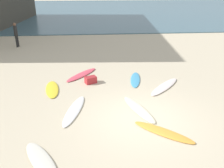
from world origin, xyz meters
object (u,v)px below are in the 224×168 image
object	(u,v)px
surfboard_0	(139,109)
surfboard_6	(165,86)
surfboard_4	(135,80)
beach_cooler	(91,80)
surfboard_1	(52,89)
beachgoer_near	(16,33)
surfboard_5	(163,132)
surfboard_3	(41,160)
surfboard_7	(74,110)
surfboard_2	(82,75)

from	to	relation	value
surfboard_0	surfboard_6	size ratio (longest dim) A/B	0.91
surfboard_4	beach_cooler	size ratio (longest dim) A/B	3.73
surfboard_1	beachgoer_near	distance (m)	9.21
surfboard_5	beach_cooler	xyz separation A→B (m)	(-2.52, 4.53, 0.14)
surfboard_3	beachgoer_near	size ratio (longest dim) A/B	1.07
surfboard_7	surfboard_3	bearing A→B (deg)	-91.71
surfboard_3	beachgoer_near	distance (m)	13.96
surfboard_3	beachgoer_near	bearing A→B (deg)	-104.20
surfboard_4	beachgoer_near	world-z (taller)	beachgoer_near
surfboard_5	beachgoer_near	size ratio (longest dim) A/B	1.20
surfboard_6	beach_cooler	world-z (taller)	beach_cooler
beachgoer_near	surfboard_1	bearing A→B (deg)	-145.05
surfboard_6	surfboard_7	bearing A→B (deg)	-113.31
surfboard_4	surfboard_2	bearing A→B (deg)	-6.51
surfboard_4	surfboard_5	size ratio (longest dim) A/B	0.94
surfboard_0	beach_cooler	bearing A→B (deg)	-75.92
beach_cooler	surfboard_7	bearing A→B (deg)	-103.48
surfboard_5	beach_cooler	bearing A→B (deg)	68.44
surfboard_0	surfboard_7	world-z (taller)	surfboard_0
surfboard_7	surfboard_4	bearing A→B (deg)	57.97
beachgoer_near	surfboard_0	bearing A→B (deg)	-133.99
surfboard_1	surfboard_0	bearing A→B (deg)	140.06
surfboard_5	beachgoer_near	xyz separation A→B (m)	(-8.26, 12.14, 1.02)
surfboard_2	surfboard_3	world-z (taller)	surfboard_3
beach_cooler	surfboard_1	bearing A→B (deg)	-159.74
surfboard_1	surfboard_5	world-z (taller)	surfboard_1
surfboard_4	surfboard_1	bearing A→B (deg)	22.96
surfboard_3	surfboard_7	distance (m)	2.95
surfboard_3	surfboard_4	xyz separation A→B (m)	(3.78, 5.83, -0.01)
surfboard_0	surfboard_3	world-z (taller)	surfboard_0
surfboard_0	surfboard_5	size ratio (longest dim) A/B	1.05
surfboard_3	surfboard_4	distance (m)	6.94
surfboard_5	surfboard_2	bearing A→B (deg)	67.60
surfboard_1	surfboard_3	world-z (taller)	surfboard_3
surfboard_4	surfboard_7	distance (m)	4.24
surfboard_3	surfboard_6	size ratio (longest dim) A/B	0.77
surfboard_1	surfboard_3	size ratio (longest dim) A/B	1.00
surfboard_1	beach_cooler	world-z (taller)	beach_cooler
surfboard_2	surfboard_3	size ratio (longest dim) A/B	1.21
surfboard_0	surfboard_4	bearing A→B (deg)	-117.02
surfboard_4	beach_cooler	xyz separation A→B (m)	(-2.35, -0.20, 0.14)
surfboard_5	beach_cooler	size ratio (longest dim) A/B	3.98
surfboard_4	beachgoer_near	size ratio (longest dim) A/B	1.12
beach_cooler	surfboard_6	bearing A→B (deg)	-12.48
surfboard_4	surfboard_5	xyz separation A→B (m)	(0.17, -4.73, 0.00)
surfboard_0	surfboard_3	bearing A→B (deg)	19.17
surfboard_7	beach_cooler	size ratio (longest dim) A/B	4.46
surfboard_5	beach_cooler	world-z (taller)	beach_cooler
beach_cooler	beachgoer_near	bearing A→B (deg)	127.05
surfboard_7	surfboard_1	bearing A→B (deg)	132.77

